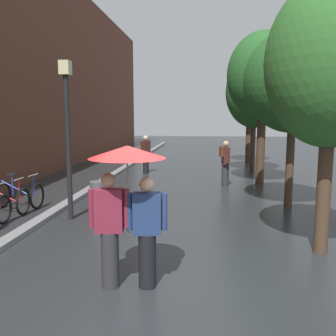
% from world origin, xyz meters
% --- Properties ---
extents(ground_plane, '(80.00, 80.00, 0.00)m').
position_xyz_m(ground_plane, '(0.00, 0.00, 0.00)').
color(ground_plane, '#26282B').
extents(kerb_strip, '(0.30, 36.00, 0.12)m').
position_xyz_m(kerb_strip, '(-3.20, 10.00, 0.06)').
color(kerb_strip, slate).
rests_on(kerb_strip, ground).
extents(street_tree_0, '(2.27, 2.27, 4.89)m').
position_xyz_m(street_tree_0, '(2.80, 1.67, 3.39)').
color(street_tree_0, '#473323').
rests_on(street_tree_0, ground).
extents(street_tree_1, '(2.61, 2.61, 4.75)m').
position_xyz_m(street_tree_1, '(2.92, 5.00, 3.39)').
color(street_tree_1, '#473323').
rests_on(street_tree_1, ground).
extents(street_tree_2, '(2.56, 2.56, 5.47)m').
position_xyz_m(street_tree_2, '(2.63, 8.48, 3.89)').
color(street_tree_2, '#473323').
rests_on(street_tree_2, ground).
extents(street_tree_3, '(2.51, 2.51, 5.10)m').
position_xyz_m(street_tree_3, '(2.71, 11.43, 3.52)').
color(street_tree_3, '#473323').
rests_on(street_tree_3, ground).
extents(street_tree_4, '(2.32, 2.32, 4.75)m').
position_xyz_m(street_tree_4, '(2.88, 14.89, 3.40)').
color(street_tree_4, '#473323').
rests_on(street_tree_4, ground).
extents(parked_bicycle_2, '(1.09, 0.71, 0.96)m').
position_xyz_m(parked_bicycle_2, '(-4.44, 3.52, 0.38)').
color(parked_bicycle_2, black).
rests_on(parked_bicycle_2, ground).
extents(parked_bicycle_3, '(1.13, 0.77, 0.96)m').
position_xyz_m(parked_bicycle_3, '(-4.36, 4.17, 0.38)').
color(parked_bicycle_3, black).
rests_on(parked_bicycle_3, ground).
extents(couple_under_umbrella, '(1.13, 1.10, 2.09)m').
position_xyz_m(couple_under_umbrella, '(-0.43, -0.03, 1.38)').
color(couple_under_umbrella, '#2D2D33').
rests_on(couple_under_umbrella, ground).
extents(street_lamp_post, '(0.24, 0.24, 3.77)m').
position_xyz_m(street_lamp_post, '(-2.60, 3.31, 2.23)').
color(street_lamp_post, black).
rests_on(street_lamp_post, ground).
extents(litter_bin, '(0.44, 0.44, 0.85)m').
position_xyz_m(litter_bin, '(-2.05, 3.84, 0.42)').
color(litter_bin, '#4C4C51').
rests_on(litter_bin, ground).
extents(pedestrian_walking_midground, '(0.45, 0.50, 1.65)m').
position_xyz_m(pedestrian_walking_midground, '(-1.98, 10.59, 0.88)').
color(pedestrian_walking_midground, black).
rests_on(pedestrian_walking_midground, ground).
extents(pedestrian_walking_far, '(0.37, 0.58, 1.63)m').
position_xyz_m(pedestrian_walking_far, '(1.34, 7.98, 0.87)').
color(pedestrian_walking_far, '#2D2D33').
rests_on(pedestrian_walking_far, ground).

